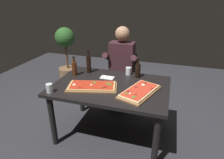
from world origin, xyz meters
The scene contains 13 objects.
ground_plane centered at (0.00, 0.00, 0.00)m, with size 6.40×6.40×0.00m, color #2D2D33.
dining_table centered at (0.00, 0.00, 0.64)m, with size 1.40×0.96×0.74m.
pizza_rectangular_front centered at (-0.19, -0.14, 0.76)m, with size 0.64×0.43×0.05m.
pizza_rectangular_left centered at (0.37, -0.10, 0.76)m, with size 0.45×0.61×0.05m.
wine_bottle_dark centered at (-0.56, 0.15, 0.84)m, with size 0.07×0.07×0.27m.
oil_bottle_amber centered at (-0.42, 0.30, 0.87)m, with size 0.06×0.06×0.33m.
vinegar_bottle_green centered at (0.27, 0.33, 0.84)m, with size 0.07×0.07×0.27m.
tumbler_near_camera centered at (-0.60, -0.39, 0.79)m, with size 0.07×0.07×0.10m.
tumbler_far_side centered at (0.13, 0.39, 0.79)m, with size 0.08×0.08×0.10m.
napkin_cutlery_set centered at (-0.11, 0.19, 0.74)m, with size 0.18×0.11×0.01m.
diner_chair centered at (-0.06, 0.86, 0.49)m, with size 0.44×0.44×0.87m.
seated_diner centered at (-0.06, 0.74, 0.74)m, with size 0.53×0.41×1.33m.
potted_plant_corner centered at (-1.30, 1.21, 0.60)m, with size 0.37×0.37×1.20m.
Camera 1 is at (0.64, -2.02, 1.75)m, focal length 30.61 mm.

